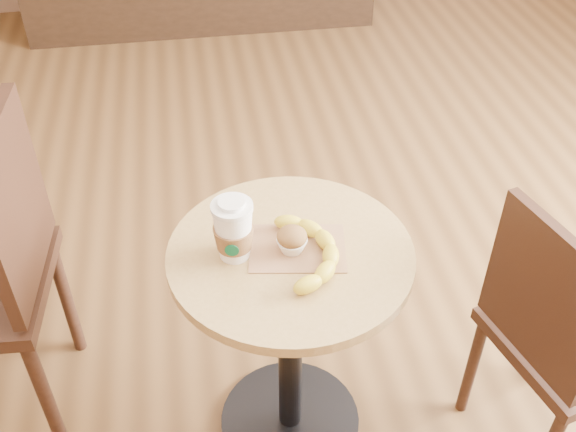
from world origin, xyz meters
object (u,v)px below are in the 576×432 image
object	(u,v)px
muffin	(292,240)
coffee_cup	(233,232)
banana	(313,250)
cafe_table	(290,317)
chair_right	(559,335)

from	to	relation	value
muffin	coffee_cup	bearing A→B (deg)	176.12
muffin	banana	xyz separation A→B (m)	(0.05, -0.03, -0.01)
banana	coffee_cup	bearing A→B (deg)	170.64
cafe_table	muffin	xyz separation A→B (m)	(0.00, -0.00, 0.28)
chair_right	cafe_table	bearing A→B (deg)	61.68
cafe_table	coffee_cup	bearing A→B (deg)	176.53
chair_right	banana	bearing A→B (deg)	63.45
coffee_cup	muffin	distance (m)	0.15
chair_right	coffee_cup	size ratio (longest dim) A/B	5.29
cafe_table	muffin	world-z (taller)	muffin
cafe_table	chair_right	xyz separation A→B (m)	(0.71, -0.17, -0.01)
coffee_cup	muffin	size ratio (longest dim) A/B	2.19
muffin	chair_right	bearing A→B (deg)	-13.70
cafe_table	banana	bearing A→B (deg)	-34.15
muffin	cafe_table	bearing A→B (deg)	158.46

